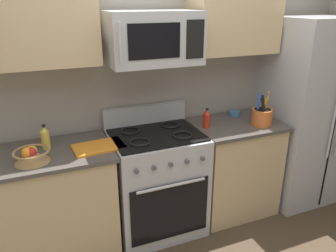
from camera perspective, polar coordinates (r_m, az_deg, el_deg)
wall_back at (r=2.97m, az=-4.77°, el=7.96°), size 8.00×0.10×2.60m
counter_left at (r=2.82m, az=-20.25°, el=-12.86°), size 1.06×0.62×0.91m
range_oven at (r=2.94m, az=-2.00°, el=-9.50°), size 0.76×0.66×1.09m
counter_right at (r=3.27m, az=11.11°, el=-6.94°), size 0.79×0.62×0.91m
refrigerator at (r=3.58m, az=22.81°, el=2.21°), size 0.80×0.73×1.83m
microwave at (r=2.57m, az=-2.57°, el=14.97°), size 0.70×0.44×0.39m
upper_cabinets_left at (r=2.54m, az=-24.64°, el=16.47°), size 1.05×0.34×0.65m
upper_cabinets_right at (r=3.03m, az=11.40°, el=18.33°), size 0.78×0.34×0.65m
utensil_crock at (r=3.06m, az=15.93°, el=1.63°), size 0.18×0.18×0.31m
fruit_basket at (r=2.48m, az=-22.57°, el=-4.66°), size 0.25×0.25×0.11m
cutting_board at (r=2.57m, az=-11.90°, el=-3.53°), size 0.40×0.27×0.02m
bottle_hot_sauce at (r=2.91m, az=6.69°, el=1.24°), size 0.06×0.06×0.18m
bottle_oil at (r=2.64m, az=-20.47°, el=-1.92°), size 0.07×0.07×0.19m
prep_bowl at (r=3.28m, az=11.41°, el=2.22°), size 0.11×0.11×0.04m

